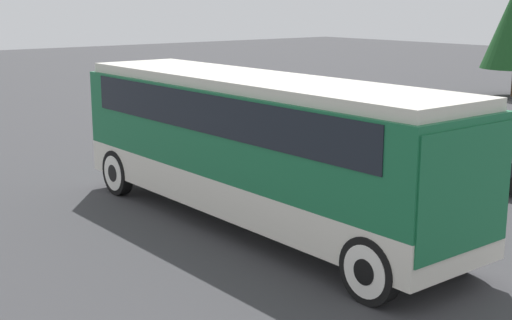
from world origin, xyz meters
name	(u,v)px	position (x,y,z in m)	size (l,w,h in m)	color
ground_plane	(256,225)	(0.00, 0.00, 0.00)	(120.00, 120.00, 0.00)	#38383A
tour_bus	(259,138)	(0.10, 0.00, 1.95)	(10.49, 2.55, 3.23)	silver
parked_car_near	(334,131)	(-4.40, 6.70, 0.72)	(4.80, 1.86, 1.41)	#BCBCC1
parked_car_mid	(474,155)	(0.51, 7.14, 0.69)	(4.62, 1.85, 1.38)	black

